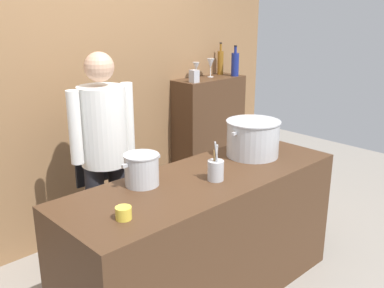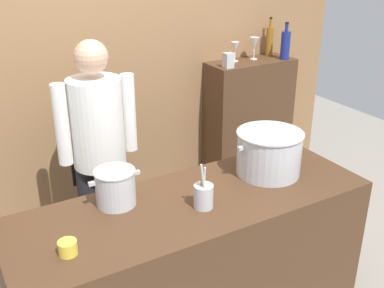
{
  "view_description": "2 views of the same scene",
  "coord_description": "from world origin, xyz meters",
  "px_view_note": "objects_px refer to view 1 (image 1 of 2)",
  "views": [
    {
      "loc": [
        -1.9,
        -1.87,
        1.97
      ],
      "look_at": [
        0.25,
        0.39,
        0.98
      ],
      "focal_mm": 41.31,
      "sensor_mm": 36.0,
      "label": 1
    },
    {
      "loc": [
        -1.11,
        -1.89,
        2.2
      ],
      "look_at": [
        0.2,
        0.36,
        1.06
      ],
      "focal_mm": 43.53,
      "sensor_mm": 36.0,
      "label": 2
    }
  ],
  "objects_px": {
    "chef": "(104,148)",
    "spice_tin_silver": "(194,76)",
    "utensil_crock": "(216,170)",
    "wine_bottle_cobalt": "(235,64)",
    "wine_glass_short": "(196,67)",
    "butter_jar": "(124,213)",
    "stockpot_large": "(253,138)",
    "wine_bottle_amber": "(220,62)",
    "wine_glass_tall": "(211,64)",
    "stockpot_small": "(142,170)"
  },
  "relations": [
    {
      "from": "wine_bottle_cobalt",
      "to": "wine_glass_short",
      "type": "bearing_deg",
      "value": 160.71
    },
    {
      "from": "wine_bottle_amber",
      "to": "utensil_crock",
      "type": "bearing_deg",
      "value": -137.74
    },
    {
      "from": "chef",
      "to": "wine_glass_short",
      "type": "bearing_deg",
      "value": -161.7
    },
    {
      "from": "wine_bottle_cobalt",
      "to": "wine_glass_tall",
      "type": "bearing_deg",
      "value": 151.36
    },
    {
      "from": "wine_bottle_amber",
      "to": "wine_glass_short",
      "type": "relative_size",
      "value": 2.01
    },
    {
      "from": "chef",
      "to": "butter_jar",
      "type": "bearing_deg",
      "value": 63.24
    },
    {
      "from": "stockpot_large",
      "to": "butter_jar",
      "type": "height_order",
      "value": "stockpot_large"
    },
    {
      "from": "wine_glass_tall",
      "to": "spice_tin_silver",
      "type": "distance_m",
      "value": 0.37
    },
    {
      "from": "chef",
      "to": "wine_bottle_cobalt",
      "type": "xyz_separation_m",
      "value": [
        1.78,
        0.29,
        0.43
      ]
    },
    {
      "from": "wine_bottle_amber",
      "to": "stockpot_small",
      "type": "bearing_deg",
      "value": -149.75
    },
    {
      "from": "wine_bottle_amber",
      "to": "butter_jar",
      "type": "bearing_deg",
      "value": -147.96
    },
    {
      "from": "stockpot_large",
      "to": "wine_bottle_amber",
      "type": "distance_m",
      "value": 1.58
    },
    {
      "from": "chef",
      "to": "wine_glass_short",
      "type": "height_order",
      "value": "chef"
    },
    {
      "from": "chef",
      "to": "stockpot_large",
      "type": "xyz_separation_m",
      "value": [
        0.8,
        -0.75,
        0.07
      ]
    },
    {
      "from": "utensil_crock",
      "to": "wine_bottle_cobalt",
      "type": "relative_size",
      "value": 0.86
    },
    {
      "from": "stockpot_large",
      "to": "stockpot_small",
      "type": "distance_m",
      "value": 0.94
    },
    {
      "from": "stockpot_small",
      "to": "utensil_crock",
      "type": "xyz_separation_m",
      "value": [
        0.39,
        -0.26,
        -0.03
      ]
    },
    {
      "from": "stockpot_small",
      "to": "wine_glass_tall",
      "type": "relative_size",
      "value": 1.53
    },
    {
      "from": "chef",
      "to": "stockpot_small",
      "type": "bearing_deg",
      "value": 78.96
    },
    {
      "from": "wine_glass_tall",
      "to": "chef",
      "type": "bearing_deg",
      "value": -164.94
    },
    {
      "from": "wine_bottle_cobalt",
      "to": "spice_tin_silver",
      "type": "xyz_separation_m",
      "value": [
        -0.57,
        0.0,
        -0.06
      ]
    },
    {
      "from": "wine_bottle_cobalt",
      "to": "wine_glass_tall",
      "type": "xyz_separation_m",
      "value": [
        -0.23,
        0.12,
        0.01
      ]
    },
    {
      "from": "stockpot_small",
      "to": "wine_glass_tall",
      "type": "height_order",
      "value": "wine_glass_tall"
    },
    {
      "from": "stockpot_small",
      "to": "butter_jar",
      "type": "relative_size",
      "value": 3.27
    },
    {
      "from": "utensil_crock",
      "to": "wine_glass_tall",
      "type": "height_order",
      "value": "wine_glass_tall"
    },
    {
      "from": "stockpot_small",
      "to": "utensil_crock",
      "type": "height_order",
      "value": "utensil_crock"
    },
    {
      "from": "butter_jar",
      "to": "wine_glass_short",
      "type": "bearing_deg",
      "value": 36.45
    },
    {
      "from": "stockpot_large",
      "to": "spice_tin_silver",
      "type": "xyz_separation_m",
      "value": [
        0.4,
        1.04,
        0.29
      ]
    },
    {
      "from": "chef",
      "to": "spice_tin_silver",
      "type": "bearing_deg",
      "value": -165.69
    },
    {
      "from": "stockpot_large",
      "to": "wine_glass_tall",
      "type": "bearing_deg",
      "value": 57.26
    },
    {
      "from": "wine_bottle_amber",
      "to": "wine_bottle_cobalt",
      "type": "bearing_deg",
      "value": -81.42
    },
    {
      "from": "wine_glass_tall",
      "to": "spice_tin_silver",
      "type": "xyz_separation_m",
      "value": [
        -0.35,
        -0.12,
        -0.07
      ]
    },
    {
      "from": "stockpot_large",
      "to": "stockpot_small",
      "type": "xyz_separation_m",
      "value": [
        -0.93,
        0.12,
        -0.03
      ]
    },
    {
      "from": "utensil_crock",
      "to": "wine_bottle_amber",
      "type": "xyz_separation_m",
      "value": [
        1.49,
        1.36,
        0.43
      ]
    },
    {
      "from": "chef",
      "to": "spice_tin_silver",
      "type": "xyz_separation_m",
      "value": [
        1.2,
        0.29,
        0.36
      ]
    },
    {
      "from": "butter_jar",
      "to": "wine_glass_tall",
      "type": "distance_m",
      "value": 2.48
    },
    {
      "from": "wine_bottle_amber",
      "to": "wine_glass_tall",
      "type": "bearing_deg",
      "value": -165.54
    },
    {
      "from": "chef",
      "to": "wine_bottle_amber",
      "type": "xyz_separation_m",
      "value": [
        1.75,
        0.47,
        0.43
      ]
    },
    {
      "from": "stockpot_large",
      "to": "wine_glass_tall",
      "type": "distance_m",
      "value": 1.43
    },
    {
      "from": "butter_jar",
      "to": "wine_glass_tall",
      "type": "relative_size",
      "value": 0.47
    },
    {
      "from": "stockpot_large",
      "to": "utensil_crock",
      "type": "height_order",
      "value": "same"
    },
    {
      "from": "chef",
      "to": "butter_jar",
      "type": "xyz_separation_m",
      "value": [
        -0.48,
        -0.93,
        -0.03
      ]
    },
    {
      "from": "chef",
      "to": "wine_glass_short",
      "type": "xyz_separation_m",
      "value": [
        1.37,
        0.44,
        0.42
      ]
    },
    {
      "from": "utensil_crock",
      "to": "spice_tin_silver",
      "type": "relative_size",
      "value": 2.25
    },
    {
      "from": "wine_bottle_amber",
      "to": "spice_tin_silver",
      "type": "xyz_separation_m",
      "value": [
        -0.55,
        -0.18,
        -0.07
      ]
    },
    {
      "from": "wine_glass_tall",
      "to": "spice_tin_silver",
      "type": "height_order",
      "value": "wine_glass_tall"
    },
    {
      "from": "wine_glass_short",
      "to": "butter_jar",
      "type": "bearing_deg",
      "value": -143.55
    },
    {
      "from": "spice_tin_silver",
      "to": "wine_glass_tall",
      "type": "bearing_deg",
      "value": 19.63
    },
    {
      "from": "utensil_crock",
      "to": "wine_bottle_cobalt",
      "type": "xyz_separation_m",
      "value": [
        1.52,
        1.18,
        0.42
      ]
    },
    {
      "from": "chef",
      "to": "stockpot_small",
      "type": "distance_m",
      "value": 0.64
    }
  ]
}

